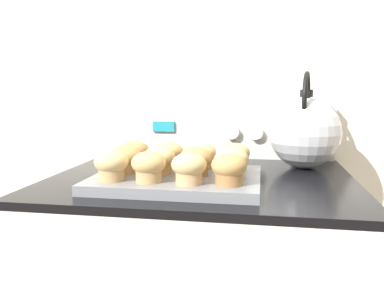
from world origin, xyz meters
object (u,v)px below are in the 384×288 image
Objects in this scene: muffin_r0_c3 at (229,169)px; muffin_r2_c0 at (135,153)px; muffin_r2_c3 at (235,156)px; muffin_r1_c1 at (159,159)px; muffin_r0_c2 at (189,168)px; muffin_r1_c0 at (126,158)px; muffin_r1_c2 at (196,161)px; muffin_pan at (177,179)px; muffin_r1_c3 at (232,162)px; muffin_r0_c0 at (111,165)px; muffin_r2_c1 at (169,154)px; muffin_r2_c2 at (202,155)px; muffin_r0_c1 at (149,166)px; tea_kettle at (305,131)px.

muffin_r2_c0 is (-0.25, 0.16, 0.00)m from muffin_r0_c3.
muffin_r1_c1 is at bearing -153.71° from muffin_r2_c3.
muffin_r0_c2 is 0.08m from muffin_r0_c3.
muffin_r1_c0 is 1.00× the size of muffin_r1_c2.
muffin_r1_c2 is (0.16, -0.00, 0.00)m from muffin_r1_c0.
muffin_pan is 0.16m from muffin_r2_c3.
muffin_pan is at bearing -1.48° from muffin_r1_c1.
muffin_r1_c3 is at bearing -18.50° from muffin_r2_c0.
muffin_r0_c0 and muffin_r2_c1 have the same top height.
muffin_r1_c0 is (-0.24, 0.08, 0.00)m from muffin_r0_c3.
muffin_r0_c3 reaches higher than muffin_pan.
muffin_r2_c3 is (0.24, 0.08, 0.00)m from muffin_r1_c0.
muffin_pan is 5.11× the size of muffin_r1_c3.
muffin_r2_c2 is at bearing 115.70° from muffin_r0_c3.
muffin_r0_c1 is at bearing -91.41° from muffin_r2_c1.
muffin_r2_c2 is at bearing 179.42° from muffin_r2_c3.
muffin_r0_c0 is at bearing -92.55° from muffin_r1_c0.
muffin_r0_c1 is 0.12m from muffin_r1_c2.
muffin_r1_c0 is 0.18m from muffin_r2_c2.
muffin_r1_c0 and muffin_r1_c2 have the same top height.
muffin_r2_c0 is (-0.13, 0.08, 0.04)m from muffin_pan.
muffin_r2_c3 is at bearing 33.92° from muffin_pan.
muffin_r1_c0 is at bearing -153.24° from muffin_r2_c2.
muffin_r0_c2 is at bearing -2.43° from muffin_r0_c1.
muffin_r0_c2 is 0.28× the size of tea_kettle.
muffin_r0_c2 and muffin_r0_c3 have the same top height.
muffin_r1_c2 is at bearing 25.90° from muffin_r0_c0.
muffin_r1_c2 and muffin_r1_c3 have the same top height.
muffin_r0_c1 is at bearing -136.87° from muffin_r1_c2.
muffin_r1_c1 is (0.00, 0.08, 0.00)m from muffin_r0_c1.
muffin_r0_c1 and muffin_r1_c0 have the same top height.
muffin_r2_c3 is at bearing -137.30° from tea_kettle.
muffin_r1_c2 and muffin_r2_c0 have the same top height.
muffin_r0_c2 is 1.00× the size of muffin_r0_c3.
muffin_r1_c0 and muffin_r2_c1 have the same top height.
muffin_r1_c1 is at bearing 45.14° from muffin_r0_c0.
muffin_r1_c0 is at bearing -149.70° from tea_kettle.
tea_kettle reaches higher than muffin_r2_c3.
muffin_r0_c0 is 0.08m from muffin_r0_c1.
muffin_r0_c1 is at bearing -46.75° from muffin_r1_c0.
muffin_r1_c2 is 0.12m from muffin_r2_c1.
muffin_pan is 0.16m from muffin_r2_c0.
muffin_r1_c3 is at bearing 89.58° from muffin_r0_c3.
muffin_r0_c2 and muffin_r2_c0 have the same top height.
tea_kettle is (0.34, 0.16, 0.04)m from muffin_r2_c1.
muffin_r2_c1 is (-0.16, 0.09, 0.00)m from muffin_r1_c3.
muffin_r1_c2 and muffin_r2_c3 have the same top height.
muffin_r1_c2 is 0.08m from muffin_r2_c2.
tea_kettle is at bearing 25.69° from muffin_r2_c1.
tea_kettle is at bearing 43.81° from muffin_r1_c2.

